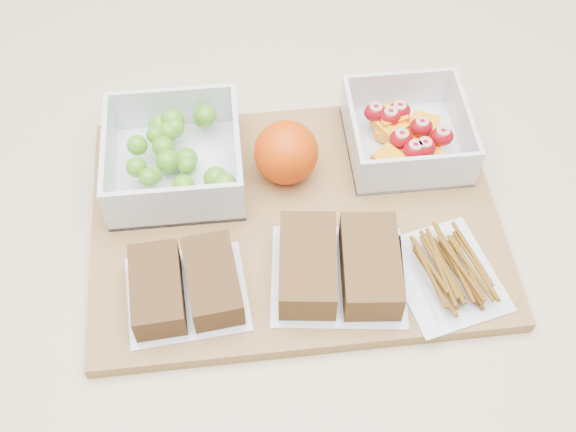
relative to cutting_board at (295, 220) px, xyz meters
name	(u,v)px	position (x,y,z in m)	size (l,w,h in m)	color
counter	(277,387)	(-0.02, 0.00, -0.46)	(1.20, 0.90, 0.90)	beige
cutting_board	(295,220)	(0.00, 0.00, 0.00)	(0.42, 0.30, 0.02)	olive
grape_container	(176,156)	(-0.12, 0.07, 0.03)	(0.14, 0.14, 0.06)	silver
fruit_container	(406,134)	(0.13, 0.08, 0.03)	(0.13, 0.13, 0.05)	silver
orange	(286,153)	(0.00, 0.06, 0.04)	(0.07, 0.07, 0.07)	#E24305
sandwich_bag_left	(185,286)	(-0.11, -0.08, 0.03)	(0.12, 0.11, 0.04)	silver
sandwich_bag_center	(339,266)	(0.03, -0.08, 0.03)	(0.14, 0.13, 0.04)	silver
pretzel_bag	(447,269)	(0.14, -0.09, 0.02)	(0.12, 0.13, 0.03)	silver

